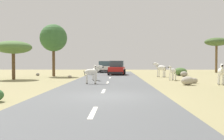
# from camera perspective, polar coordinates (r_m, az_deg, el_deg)

# --- Properties ---
(ground_plane) EXTENTS (90.00, 90.00, 0.00)m
(ground_plane) POSITION_cam_1_polar(r_m,az_deg,el_deg) (12.10, -0.78, -5.91)
(ground_plane) COLOR #998E60
(road) EXTENTS (6.00, 64.00, 0.05)m
(road) POSITION_cam_1_polar(r_m,az_deg,el_deg) (12.11, -2.38, -5.78)
(road) COLOR #56595B
(road) RESTS_ON ground_plane
(lane_markings) EXTENTS (0.16, 56.00, 0.01)m
(lane_markings) POSITION_cam_1_polar(r_m,az_deg,el_deg) (11.12, -2.71, -6.31)
(lane_markings) COLOR silver
(lane_markings) RESTS_ON road
(zebra_0) EXTENTS (0.55, 1.44, 1.37)m
(zebra_0) POSITION_cam_1_polar(r_m,az_deg,el_deg) (22.42, -3.83, -0.18)
(zebra_0) COLOR silver
(zebra_0) RESTS_ON road
(zebra_1) EXTENTS (1.06, 1.22, 1.36)m
(zebra_1) POSITION_cam_1_polar(r_m,az_deg,el_deg) (23.86, 13.07, -0.25)
(zebra_1) COLOR silver
(zebra_1) RESTS_ON ground_plane
(zebra_2) EXTENTS (1.47, 0.42, 1.38)m
(zebra_2) POSITION_cam_1_polar(r_m,az_deg,el_deg) (18.82, -4.37, -0.52)
(zebra_2) COLOR silver
(zebra_2) RESTS_ON road
(zebra_3) EXTENTS (0.76, 1.62, 1.57)m
(zebra_3) POSITION_cam_1_polar(r_m,az_deg,el_deg) (20.03, 22.78, -0.34)
(zebra_3) COLOR silver
(zebra_3) RESTS_ON ground_plane
(zebra_4) EXTENTS (1.42, 1.37, 1.65)m
(zebra_4) POSITION_cam_1_polar(r_m,az_deg,el_deg) (28.85, 10.56, 0.44)
(zebra_4) COLOR silver
(zebra_4) RESTS_ON ground_plane
(car_0) EXTENTS (2.18, 4.42, 1.74)m
(car_0) POSITION_cam_1_polar(r_m,az_deg,el_deg) (39.90, -1.62, 0.61)
(car_0) COLOR white
(car_0) RESTS_ON road
(car_1) EXTENTS (2.27, 4.46, 1.74)m
(car_1) POSITION_cam_1_polar(r_m,az_deg,el_deg) (32.53, 1.09, 0.37)
(car_1) COLOR red
(car_1) RESTS_ON road
(tree_1) EXTENTS (3.39, 3.39, 3.60)m
(tree_1) POSITION_cam_1_polar(r_m,az_deg,el_deg) (26.02, -20.79, 4.61)
(tree_1) COLOR brown
(tree_1) RESTS_ON ground_plane
(tree_2) EXTENTS (3.08, 3.08, 5.92)m
(tree_2) POSITION_cam_1_polar(r_m,az_deg,el_deg) (30.49, -12.68, 6.82)
(tree_2) COLOR brown
(tree_2) RESTS_ON ground_plane
(tree_6) EXTENTS (3.58, 3.58, 5.39)m
(tree_6) POSITION_cam_1_polar(r_m,az_deg,el_deg) (43.37, 21.90, 5.64)
(tree_6) COLOR brown
(tree_6) RESTS_ON ground_plane
(bush_1) EXTENTS (1.60, 1.44, 0.96)m
(bush_1) POSITION_cam_1_polar(r_m,az_deg,el_deg) (32.53, 14.70, -0.34)
(bush_1) COLOR #4C7038
(bush_1) RESTS_ON ground_plane
(rock_0) EXTENTS (0.89, 0.82, 0.61)m
(rock_0) POSITION_cam_1_polar(r_m,az_deg,el_deg) (19.06, 16.19, -2.27)
(rock_0) COLOR #A89E8C
(rock_0) RESTS_ON ground_plane
(rock_1) EXTENTS (0.55, 0.42, 0.42)m
(rock_1) POSITION_cam_1_polar(r_m,az_deg,el_deg) (20.79, 17.52, -2.22)
(rock_1) COLOR #A89E8C
(rock_1) RESTS_ON ground_plane
(rock_2) EXTENTS (0.44, 0.40, 0.33)m
(rock_2) POSITION_cam_1_polar(r_m,az_deg,el_deg) (32.14, -15.96, -0.94)
(rock_2) COLOR gray
(rock_2) RESTS_ON ground_plane
(rock_3) EXTENTS (0.41, 0.36, 0.27)m
(rock_3) POSITION_cam_1_polar(r_m,az_deg,el_deg) (27.01, -9.22, -1.44)
(rock_3) COLOR #A89E8C
(rock_3) RESTS_ON ground_plane
(rock_4) EXTENTS (0.80, 0.86, 0.60)m
(rock_4) POSITION_cam_1_polar(r_m,az_deg,el_deg) (30.31, 15.46, -0.83)
(rock_4) COLOR gray
(rock_4) RESTS_ON ground_plane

